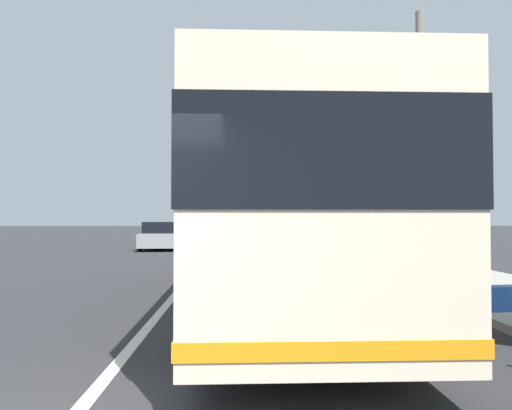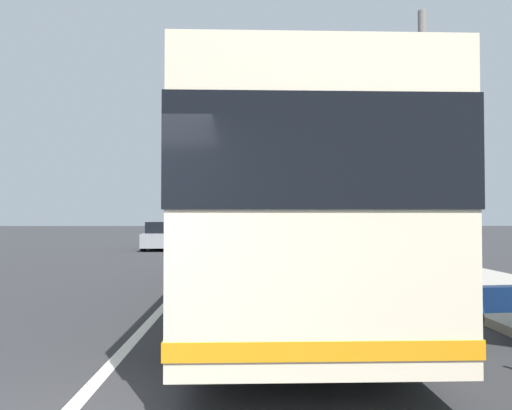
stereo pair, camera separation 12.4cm
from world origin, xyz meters
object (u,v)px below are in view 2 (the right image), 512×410
Objects in this scene: car_behind_bus at (163,237)px; car_oncoming at (245,229)px; motorcycle_mid_row at (511,306)px; coach_bus at (274,211)px; car_far_distant at (253,236)px; utility_pole at (423,138)px; motorcycle_angled at (421,277)px.

car_oncoming is at bearing 164.86° from car_behind_bus.
motorcycle_mid_row is at bearing -178.99° from car_oncoming.
car_far_distant is at bearing -0.26° from coach_bus.
coach_bus reaches higher than motorcycle_mid_row.
utility_pole is (10.24, -2.49, 3.91)m from motorcycle_mid_row.
car_oncoming is (37.08, 3.51, 0.22)m from motorcycle_angled.
coach_bus is at bearing -177.58° from car_far_distant.
motorcycle_mid_row is at bearing 18.50° from car_behind_bus.
utility_pole is at bearing -149.27° from car_far_distant.
car_oncoming is at bearing -2.96° from motorcycle_angled.
car_oncoming is at bearing 11.28° from utility_pole.
motorcycle_angled is at bearing 22.17° from car_behind_bus.
coach_bus is 4.61m from motorcycle_mid_row.
car_behind_bus is 0.95× the size of car_oncoming.
coach_bus is 5.58× the size of motorcycle_mid_row.
motorcycle_angled is 37.25m from car_oncoming.
motorcycle_angled is 17.39m from car_far_distant.
motorcycle_mid_row is at bearing 172.12° from motorcycle_angled.
utility_pole reaches higher than motorcycle_mid_row.
coach_bus is 37.30m from car_oncoming.
car_oncoming reaches higher than motorcycle_angled.
coach_bus is 2.77× the size of car_behind_bus.
utility_pole is (6.83, -2.52, 3.90)m from motorcycle_angled.
car_oncoming is at bearing 0.21° from coach_bus.
motorcycle_mid_row is 11.24m from utility_pole.
motorcycle_mid_row is at bearing -169.25° from car_far_distant.
car_far_distant is 0.98× the size of car_behind_bus.
motorcycle_angled is at bearing 159.75° from utility_pole.
car_behind_bus is at bearing 16.48° from motorcycle_angled.
utility_pole reaches higher than car_behind_bus.
car_oncoming is at bearing -91.91° from motorcycle_mid_row.
car_far_distant is (20.53, 3.13, 0.24)m from motorcycle_mid_row.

